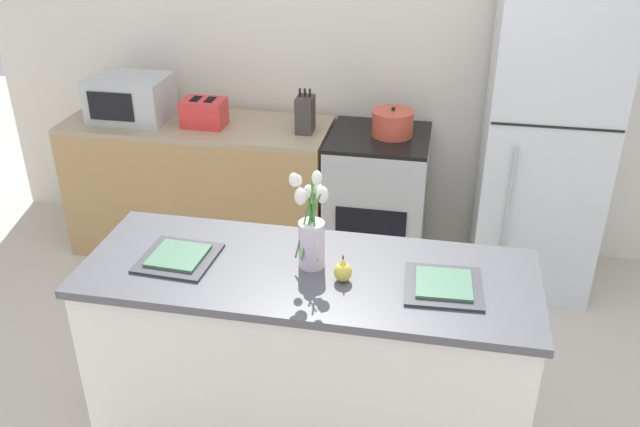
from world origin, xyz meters
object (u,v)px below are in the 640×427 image
object	(u,v)px
plate_setting_left	(178,257)
toaster	(204,113)
refrigerator	(544,144)
plate_setting_right	(444,285)
flower_vase	(311,231)
stove_range	(377,202)
cooking_pot	(393,123)
microwave	(130,98)
pear_figurine	(343,271)
knife_block	(305,114)

from	to	relation	value
plate_setting_left	toaster	size ratio (longest dim) A/B	1.09
refrigerator	plate_setting_right	xyz separation A→B (m)	(-0.52, -1.63, 0.03)
flower_vase	stove_range	bearing A→B (deg)	86.63
refrigerator	plate_setting_right	bearing A→B (deg)	-107.79
cooking_pot	plate_setting_left	bearing A→B (deg)	-113.10
plate_setting_left	microwave	distance (m)	1.89
pear_figurine	toaster	bearing A→B (deg)	125.11
refrigerator	cooking_pot	size ratio (longest dim) A/B	7.15
microwave	knife_block	bearing A→B (deg)	-1.33
plate_setting_left	toaster	distance (m)	1.65
cooking_pot	microwave	size ratio (longest dim) A/B	0.53
toaster	plate_setting_right	bearing A→B (deg)	-46.30
stove_range	plate_setting_left	bearing A→B (deg)	-111.14
pear_figurine	cooking_pot	size ratio (longest dim) A/B	0.45
refrigerator	knife_block	size ratio (longest dim) A/B	6.73
refrigerator	plate_setting_left	bearing A→B (deg)	-134.15
pear_figurine	microwave	distance (m)	2.32
plate_setting_right	stove_range	bearing A→B (deg)	104.76
toaster	knife_block	bearing A→B (deg)	1.56
stove_range	refrigerator	world-z (taller)	refrigerator
flower_vase	toaster	xyz separation A→B (m)	(-0.99, 1.52, -0.11)
refrigerator	toaster	xyz separation A→B (m)	(-2.03, -0.05, 0.07)
refrigerator	toaster	size ratio (longest dim) A/B	6.49
cooking_pot	microwave	distance (m)	1.66
stove_range	plate_setting_left	xyz separation A→B (m)	(-0.63, -1.62, 0.49)
pear_figurine	cooking_pot	bearing A→B (deg)	89.13
refrigerator	microwave	bearing A→B (deg)	-179.97
plate_setting_left	flower_vase	bearing A→B (deg)	5.96
refrigerator	pear_figurine	xyz separation A→B (m)	(-0.90, -1.65, 0.06)
knife_block	pear_figurine	bearing A→B (deg)	-72.99
toaster	stove_range	bearing A→B (deg)	2.34
plate_setting_right	knife_block	distance (m)	1.82
stove_range	refrigerator	xyz separation A→B (m)	(0.95, 0.00, 0.46)
cooking_pot	knife_block	distance (m)	0.53
toaster	microwave	world-z (taller)	microwave
refrigerator	pear_figurine	distance (m)	1.88
flower_vase	cooking_pot	bearing A→B (deg)	84.06
knife_block	flower_vase	bearing A→B (deg)	-76.96
flower_vase	plate_setting_right	size ratio (longest dim) A/B	1.42
refrigerator	microwave	xyz separation A→B (m)	(-2.53, -0.00, 0.12)
plate_setting_right	cooking_pot	world-z (taller)	cooking_pot
plate_setting_left	microwave	bearing A→B (deg)	120.41
refrigerator	plate_setting_right	world-z (taller)	refrigerator
toaster	cooking_pot	size ratio (longest dim) A/B	1.10
plate_setting_right	toaster	xyz separation A→B (m)	(-1.51, 1.58, 0.04)
stove_range	flower_vase	distance (m)	1.70
pear_figurine	microwave	size ratio (longest dim) A/B	0.24
microwave	knife_block	xyz separation A→B (m)	(1.13, -0.03, -0.02)
plate_setting_left	cooking_pot	size ratio (longest dim) A/B	1.20
refrigerator	plate_setting_right	distance (m)	1.71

